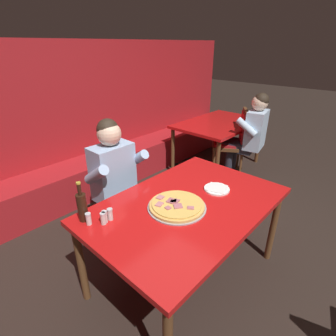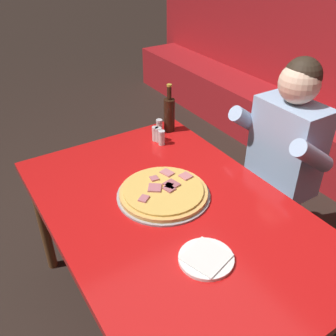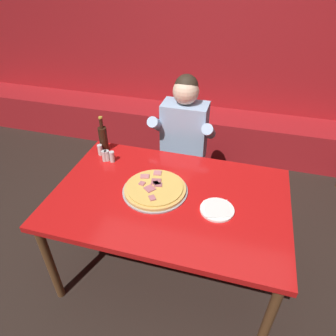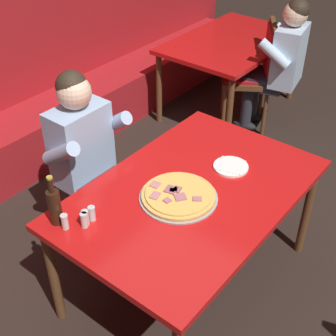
{
  "view_description": "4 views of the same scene",
  "coord_description": "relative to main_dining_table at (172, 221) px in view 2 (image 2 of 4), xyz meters",
  "views": [
    {
      "loc": [
        -1.33,
        -1.02,
        1.85
      ],
      "look_at": [
        0.08,
        0.27,
        0.93
      ],
      "focal_mm": 28.0,
      "sensor_mm": 36.0,
      "label": 1
    },
    {
      "loc": [
        1.07,
        -0.7,
        1.81
      ],
      "look_at": [
        -0.08,
        0.03,
        0.92
      ],
      "focal_mm": 40.0,
      "sensor_mm": 36.0,
      "label": 2
    },
    {
      "loc": [
        0.39,
        -1.41,
        2.04
      ],
      "look_at": [
        -0.06,
        0.19,
        0.83
      ],
      "focal_mm": 32.0,
      "sensor_mm": 36.0,
      "label": 3
    },
    {
      "loc": [
        -1.68,
        -1.16,
        2.4
      ],
      "look_at": [
        -0.12,
        0.08,
        0.94
      ],
      "focal_mm": 50.0,
      "sensor_mm": 36.0,
      "label": 4
    }
  ],
  "objects": [
    {
      "name": "ground_plane",
      "position": [
        0.0,
        0.0,
        -0.69
      ],
      "size": [
        24.0,
        24.0,
        0.0
      ],
      "primitive_type": "plane",
      "color": "black"
    },
    {
      "name": "main_dining_table",
      "position": [
        0.0,
        0.0,
        0.0
      ],
      "size": [
        1.52,
        1.0,
        0.75
      ],
      "color": "brown",
      "rests_on": "ground_plane"
    },
    {
      "name": "pizza",
      "position": [
        -0.1,
        0.02,
        0.09
      ],
      "size": [
        0.43,
        0.43,
        0.05
      ],
      "color": "#9E9EA3",
      "rests_on": "main_dining_table"
    },
    {
      "name": "plate_white_paper",
      "position": [
        0.32,
        -0.05,
        0.08
      ],
      "size": [
        0.21,
        0.21,
        0.02
      ],
      "color": "white",
      "rests_on": "main_dining_table"
    },
    {
      "name": "beer_bottle",
      "position": [
        -0.64,
        0.39,
        0.18
      ],
      "size": [
        0.07,
        0.07,
        0.29
      ],
      "color": "black",
      "rests_on": "main_dining_table"
    },
    {
      "name": "shaker_red_pepper_flakes",
      "position": [
        -0.65,
        0.32,
        0.11
      ],
      "size": [
        0.04,
        0.04,
        0.09
      ],
      "color": "silver",
      "rests_on": "main_dining_table"
    },
    {
      "name": "shaker_oregano",
      "position": [
        -0.52,
        0.26,
        0.11
      ],
      "size": [
        0.04,
        0.04,
        0.09
      ],
      "color": "silver",
      "rests_on": "main_dining_table"
    },
    {
      "name": "shaker_black_pepper",
      "position": [
        -0.58,
        0.25,
        0.11
      ],
      "size": [
        0.04,
        0.04,
        0.09
      ],
      "color": "silver",
      "rests_on": "main_dining_table"
    },
    {
      "name": "shaker_parmesan",
      "position": [
        -0.56,
        0.26,
        0.11
      ],
      "size": [
        0.04,
        0.04,
        0.09
      ],
      "color": "silver",
      "rests_on": "main_dining_table"
    },
    {
      "name": "diner_seated_blue_shirt",
      "position": [
        -0.09,
        0.72,
        0.02
      ],
      "size": [
        0.53,
        0.53,
        1.27
      ],
      "color": "black",
      "rests_on": "ground_plane"
    }
  ]
}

